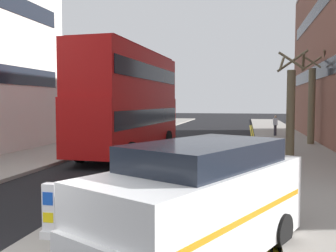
% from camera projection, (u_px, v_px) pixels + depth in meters
% --- Properties ---
extents(sidewalk_right, '(4.00, 80.00, 0.14)m').
position_uv_depth(sidewalk_right, '(297.00, 154.00, 19.70)').
color(sidewalk_right, gray).
rests_on(sidewalk_right, ground).
extents(sidewalk_left, '(4.00, 80.00, 0.14)m').
position_uv_depth(sidewalk_left, '(72.00, 148.00, 22.41)').
color(sidewalk_left, gray).
rests_on(sidewalk_left, ground).
extents(kerb_line_outer, '(0.10, 56.00, 0.01)m').
position_uv_depth(kerb_line_outer, '(258.00, 160.00, 18.19)').
color(kerb_line_outer, yellow).
rests_on(kerb_line_outer, ground).
extents(kerb_line_inner, '(0.10, 56.00, 0.01)m').
position_uv_depth(kerb_line_inner, '(255.00, 159.00, 18.22)').
color(kerb_line_inner, yellow).
rests_on(kerb_line_inner, ground).
extents(traffic_island, '(1.10, 2.20, 0.10)m').
position_uv_depth(traffic_island, '(51.00, 240.00, 7.45)').
color(traffic_island, gray).
rests_on(traffic_island, ground).
extents(keep_left_bollard, '(0.36, 0.28, 1.11)m').
position_uv_depth(keep_left_bollard, '(51.00, 213.00, 7.41)').
color(keep_left_bollard, silver).
rests_on(keep_left_bollard, traffic_island).
extents(double_decker_bus_away, '(3.16, 10.91, 5.64)m').
position_uv_depth(double_decker_bus_away, '(130.00, 98.00, 20.12)').
color(double_decker_bus_away, '#B20F0F').
rests_on(double_decker_bus_away, ground).
extents(taxi_minivan, '(3.82, 5.14, 2.12)m').
position_uv_depth(taxi_minivan, '(198.00, 203.00, 6.46)').
color(taxi_minivan, white).
rests_on(taxi_minivan, ground).
extents(pedestrian_far, '(0.34, 0.22, 1.62)m').
position_uv_depth(pedestrian_far, '(275.00, 125.00, 29.75)').
color(pedestrian_far, '#2D2D38').
rests_on(pedestrian_far, sidewalk_right).
extents(street_tree_near, '(1.59, 1.65, 5.37)m').
position_uv_depth(street_tree_near, '(291.00, 108.00, 18.42)').
color(street_tree_near, '#6B6047').
rests_on(street_tree_near, sidewalk_right).
extents(street_tree_mid, '(1.63, 1.62, 5.91)m').
position_uv_depth(street_tree_mid, '(312.00, 103.00, 23.71)').
color(street_tree_mid, '#6B6047').
rests_on(street_tree_mid, sidewalk_right).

